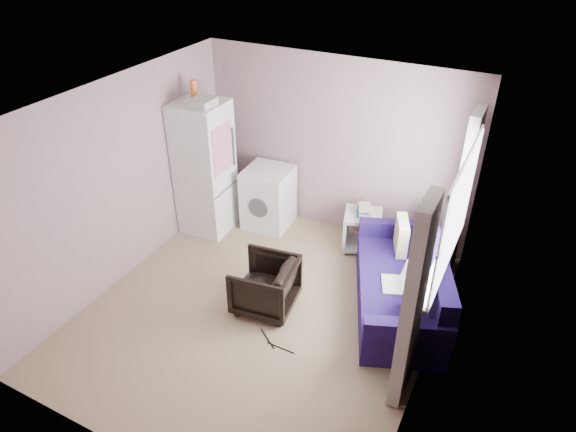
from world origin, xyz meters
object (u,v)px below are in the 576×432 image
Objects in this scene: sofa at (404,287)px; armchair at (265,283)px; fridge at (205,168)px; washing_machine at (268,197)px; side_table at (362,228)px.

armchair is at bearing -175.77° from sofa.
fridge is 3.12m from sofa.
washing_machine reaches higher than side_table.
fridge is 2.32m from side_table.
armchair is 0.78× the size of washing_machine.
washing_machine is 2.46m from sofa.
sofa is at bearing -10.87° from fridge.
side_table is at bearing 10.84° from fridge.
washing_machine is 0.41× the size of sofa.
washing_machine is 1.44m from side_table.
washing_machine is at bearing 137.00° from sofa.
armchair is at bearing -65.53° from washing_machine.
armchair is 2.04m from fridge.
washing_machine is 1.33× the size of side_table.
side_table is at bearing 152.46° from armchair.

